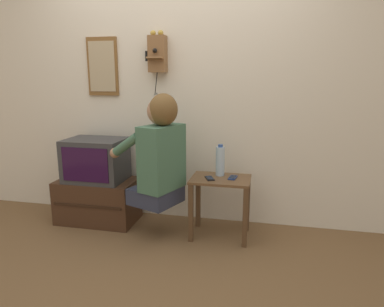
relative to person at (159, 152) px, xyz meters
The scene contains 11 objects.
ground_plane 0.90m from the person, 87.00° to the right, with size 14.00×14.00×0.00m, color brown.
wall_back 0.72m from the person, 87.18° to the left, with size 6.80×0.05×2.55m.
side_table 0.63m from the person, 14.50° to the left, with size 0.50×0.36×0.53m.
person is the anchor object (origin of this frame).
tv_stand 0.92m from the person, 163.87° to the left, with size 0.74×0.43×0.41m.
television 0.74m from the person, 163.90° to the left, with size 0.54×0.41×0.40m.
wall_phone_antique 0.93m from the person, 107.80° to the left, with size 0.20×0.19×0.74m.
framed_picture 1.11m from the person, 146.47° to the left, with size 0.31×0.03×0.55m.
cell_phone_held 0.48m from the person, 11.52° to the left, with size 0.10×0.14×0.01m.
cell_phone_spare 0.66m from the person, 13.80° to the left, with size 0.07×0.13×0.01m.
water_bottle 0.54m from the person, 23.61° to the left, with size 0.08×0.08×0.28m.
Camera 1 is at (0.84, -2.19, 1.37)m, focal length 32.00 mm.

